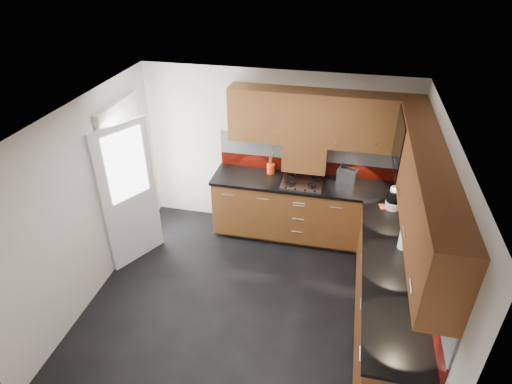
% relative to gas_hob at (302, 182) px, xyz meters
% --- Properties ---
extents(room, '(4.00, 3.80, 2.64)m').
position_rel_gas_hob_xyz_m(room, '(-0.45, -1.47, 0.54)').
color(room, black).
extents(base_cabinets, '(2.70, 3.20, 0.95)m').
position_rel_gas_hob_xyz_m(base_cabinets, '(0.62, -0.75, -0.52)').
color(base_cabinets, '#613215').
rests_on(base_cabinets, room).
extents(countertop, '(2.72, 3.22, 0.04)m').
position_rel_gas_hob_xyz_m(countertop, '(0.60, -0.77, -0.03)').
color(countertop, black).
rests_on(countertop, base_cabinets).
extents(backsplash, '(2.70, 3.20, 0.54)m').
position_rel_gas_hob_xyz_m(backsplash, '(0.83, -0.54, 0.26)').
color(backsplash, maroon).
rests_on(backsplash, countertop).
extents(upper_cabinets, '(2.50, 3.20, 0.72)m').
position_rel_gas_hob_xyz_m(upper_cabinets, '(0.78, -0.69, 0.88)').
color(upper_cabinets, '#613215').
rests_on(upper_cabinets, room).
extents(extractor_hood, '(0.60, 0.33, 0.40)m').
position_rel_gas_hob_xyz_m(extractor_hood, '(0.00, 0.17, 0.33)').
color(extractor_hood, '#613215').
rests_on(extractor_hood, room).
extents(glass_cabinet, '(0.32, 0.80, 0.66)m').
position_rel_gas_hob_xyz_m(glass_cabinet, '(1.26, -0.40, 0.91)').
color(glass_cabinet, black).
rests_on(glass_cabinet, room).
extents(back_door, '(0.42, 1.19, 2.04)m').
position_rel_gas_hob_xyz_m(back_door, '(-2.23, -0.72, 0.08)').
color(back_door, white).
rests_on(back_door, room).
extents(gas_hob, '(0.56, 0.49, 0.04)m').
position_rel_gas_hob_xyz_m(gas_hob, '(0.00, 0.00, 0.00)').
color(gas_hob, silver).
rests_on(gas_hob, countertop).
extents(utensil_pot, '(0.11, 0.11, 0.41)m').
position_rel_gas_hob_xyz_m(utensil_pot, '(-0.48, 0.19, 0.08)').
color(utensil_pot, '#E14415').
rests_on(utensil_pot, countertop).
extents(toaster, '(0.30, 0.24, 0.19)m').
position_rel_gas_hob_xyz_m(toaster, '(0.60, 0.19, 0.08)').
color(toaster, silver).
rests_on(toaster, countertop).
extents(food_processor, '(0.18, 0.18, 0.30)m').
position_rel_gas_hob_xyz_m(food_processor, '(1.18, -0.39, 0.12)').
color(food_processor, white).
rests_on(food_processor, countertop).
extents(paper_towel, '(0.16, 0.16, 0.27)m').
position_rel_gas_hob_xyz_m(paper_towel, '(1.27, -1.18, 0.12)').
color(paper_towel, white).
rests_on(paper_towel, countertop).
extents(orange_cloth, '(0.16, 0.15, 0.02)m').
position_rel_gas_hob_xyz_m(orange_cloth, '(1.10, -0.39, -0.01)').
color(orange_cloth, '#DE4818').
rests_on(orange_cloth, countertop).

